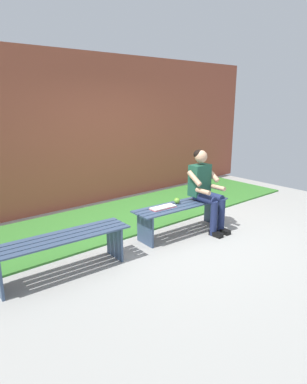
{
  "coord_description": "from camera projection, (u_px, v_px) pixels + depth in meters",
  "views": [
    {
      "loc": [
        3.55,
        3.54,
        2.04
      ],
      "look_at": [
        0.71,
        0.15,
        0.83
      ],
      "focal_mm": 31.55,
      "sensor_mm": 36.0,
      "label": 1
    }
  ],
  "objects": [
    {
      "name": "apple",
      "position": [
        177.0,
        201.0,
        5.25
      ],
      "size": [
        0.09,
        0.09,
        0.09
      ],
      "primitive_type": "sphere",
      "color": "#72B738",
      "rests_on": "bench_near"
    },
    {
      "name": "grass_strip",
      "position": [
        87.0,
        225.0,
        5.63
      ],
      "size": [
        9.0,
        1.72,
        0.03
      ],
      "primitive_type": "cube",
      "color": "#387A2D",
      "rests_on": "ground"
    },
    {
      "name": "bench_far",
      "position": [
        61.0,
        246.0,
        4.01
      ],
      "size": [
        1.72,
        0.5,
        0.48
      ],
      "rotation": [
        0.0,
        0.0,
        -0.05
      ],
      "color": "#384C6B",
      "rests_on": "ground"
    },
    {
      "name": "book_open",
      "position": [
        163.0,
        207.0,
        5.03
      ],
      "size": [
        0.42,
        0.18,
        0.02
      ],
      "rotation": [
        0.0,
        0.0,
        -0.05
      ],
      "color": "white",
      "rests_on": "bench_near"
    },
    {
      "name": "person_seated",
      "position": [
        205.0,
        187.0,
        5.34
      ],
      "size": [
        0.5,
        0.69,
        1.28
      ],
      "color": "#1E513D",
      "rests_on": "ground"
    },
    {
      "name": "ground_plane",
      "position": [
        180.0,
        280.0,
        3.99
      ],
      "size": [
        10.0,
        7.0,
        0.04
      ],
      "primitive_type": "cube",
      "color": "#9E9E99"
    },
    {
      "name": "brick_wall",
      "position": [
        75.0,
        131.0,
        6.45
      ],
      "size": [
        9.5,
        0.24,
        2.92
      ],
      "primitive_type": "cube",
      "color": "#9E4C38",
      "rests_on": "ground"
    },
    {
      "name": "bench_near",
      "position": [
        182.0,
        211.0,
        5.26
      ],
      "size": [
        1.67,
        0.49,
        0.48
      ],
      "rotation": [
        0.0,
        0.0,
        -0.05
      ],
      "color": "#384C6B",
      "rests_on": "ground"
    }
  ]
}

